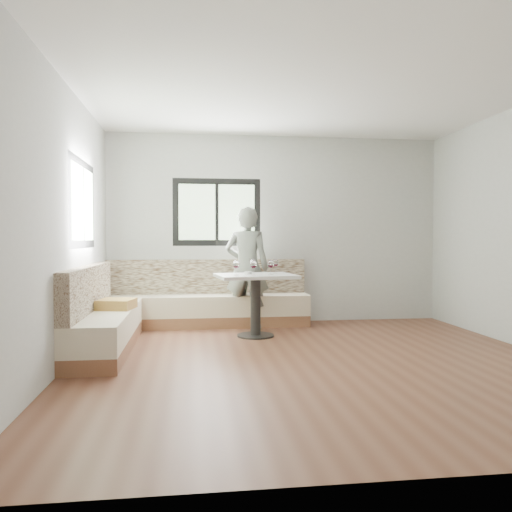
{
  "coord_description": "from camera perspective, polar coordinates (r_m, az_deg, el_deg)",
  "views": [
    {
      "loc": [
        -1.27,
        -4.93,
        1.26
      ],
      "look_at": [
        -0.44,
        1.49,
        1.03
      ],
      "focal_mm": 35.0,
      "sensor_mm": 36.0,
      "label": 1
    }
  ],
  "objects": [
    {
      "name": "banquette",
      "position": [
        6.64,
        -10.07,
        -6.06
      ],
      "size": [
        2.9,
        2.8,
        0.95
      ],
      "color": "brown",
      "rests_on": "ground"
    },
    {
      "name": "room",
      "position": [
        5.15,
        6.04,
        3.7
      ],
      "size": [
        5.01,
        5.01,
        2.81
      ],
      "color": "brown",
      "rests_on": "ground"
    },
    {
      "name": "table",
      "position": [
        6.41,
        -0.06,
        -3.9
      ],
      "size": [
        1.06,
        0.88,
        0.8
      ],
      "rotation": [
        0.0,
        0.0,
        0.13
      ],
      "color": "black",
      "rests_on": "ground"
    },
    {
      "name": "wine_glass_a",
      "position": [
        6.18,
        -2.27,
        -1.03
      ],
      "size": [
        0.08,
        0.08,
        0.19
      ],
      "color": "white",
      "rests_on": "table"
    },
    {
      "name": "person",
      "position": [
        7.05,
        -1.03,
        -1.3
      ],
      "size": [
        0.71,
        0.56,
        1.71
      ],
      "primitive_type": "imported",
      "rotation": [
        0.0,
        0.0,
        2.88
      ],
      "color": "slate",
      "rests_on": "ground"
    },
    {
      "name": "wine_glass_c",
      "position": [
        6.34,
        1.69,
        -0.96
      ],
      "size": [
        0.08,
        0.08,
        0.19
      ],
      "color": "white",
      "rests_on": "table"
    },
    {
      "name": "wine_glass_e",
      "position": [
        6.57,
        2.22,
        -0.85
      ],
      "size": [
        0.08,
        0.08,
        0.19
      ],
      "color": "white",
      "rests_on": "table"
    },
    {
      "name": "olive_ramekin",
      "position": [
        6.37,
        -0.89,
        -1.95
      ],
      "size": [
        0.1,
        0.1,
        0.04
      ],
      "color": "white",
      "rests_on": "table"
    },
    {
      "name": "wine_glass_d",
      "position": [
        6.51,
        -0.35,
        -0.88
      ],
      "size": [
        0.08,
        0.08,
        0.19
      ],
      "color": "white",
      "rests_on": "table"
    },
    {
      "name": "wine_glass_b",
      "position": [
        6.2,
        -0.29,
        -1.02
      ],
      "size": [
        0.08,
        0.08,
        0.19
      ],
      "color": "white",
      "rests_on": "table"
    }
  ]
}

